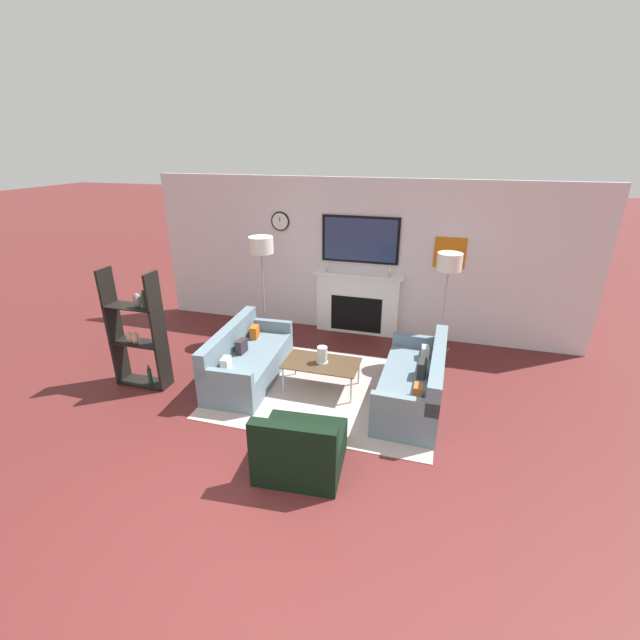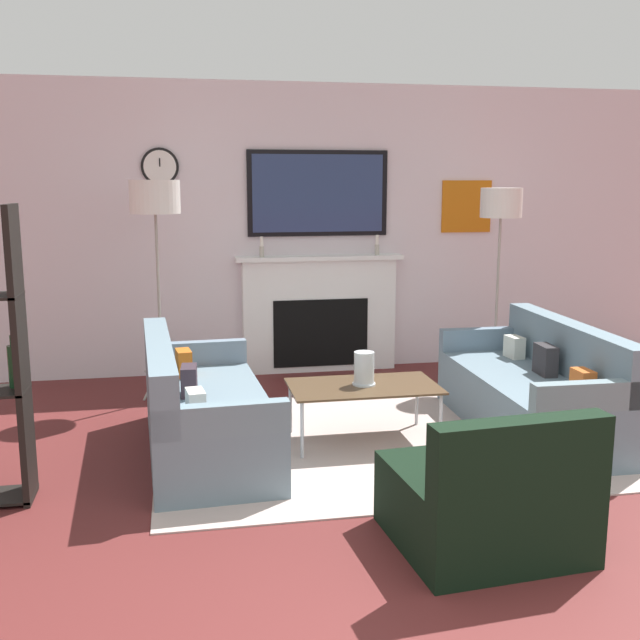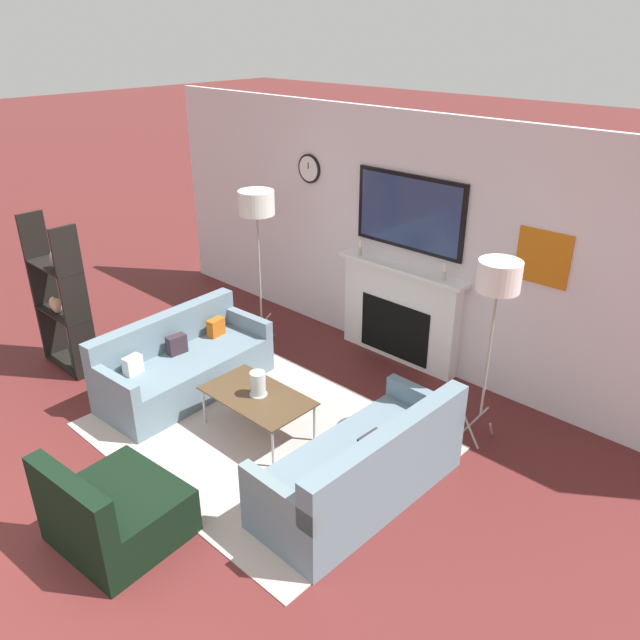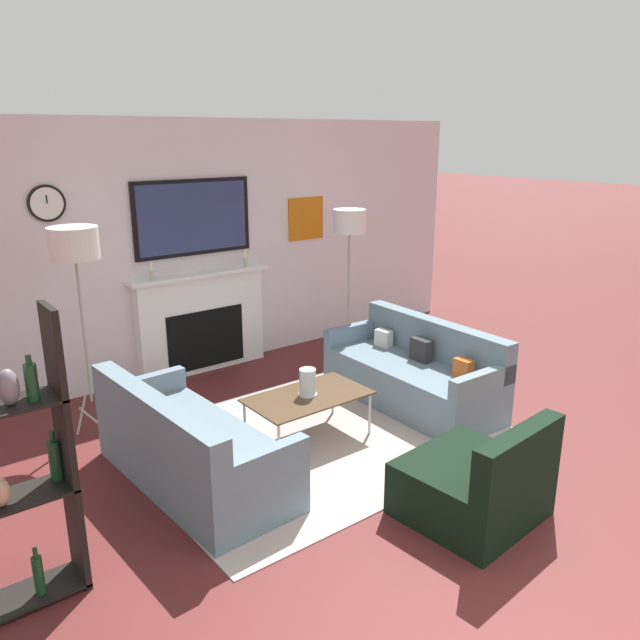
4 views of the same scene
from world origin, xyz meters
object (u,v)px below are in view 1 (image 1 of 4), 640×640
couch_right (415,384)px  floor_lamp_right (449,264)px  shelf_unit (138,332)px  armchair (300,449)px  floor_lamp_left (261,247)px  couch_left (247,361)px  hurricane_candle (322,356)px  coffee_table (322,364)px

couch_right → floor_lamp_right: floor_lamp_right is taller
shelf_unit → armchair: bearing=-21.0°
couch_right → armchair: bearing=-123.4°
floor_lamp_left → floor_lamp_right: floor_lamp_left is taller
couch_left → shelf_unit: size_ratio=1.08×
floor_lamp_right → hurricane_candle: bearing=-140.0°
floor_lamp_left → shelf_unit: floor_lamp_left is taller
couch_right → floor_lamp_right: size_ratio=1.04×
armchair → couch_right: bearing=56.6°
floor_lamp_left → floor_lamp_right: size_ratio=1.04×
floor_lamp_right → armchair: bearing=-114.4°
couch_left → armchair: size_ratio=1.96×
armchair → floor_lamp_right: size_ratio=0.53×
couch_left → floor_lamp_right: 3.27m
armchair → shelf_unit: 2.94m
shelf_unit → couch_left: bearing=22.7°
couch_left → floor_lamp_right: floor_lamp_right is taller
hurricane_candle → coffee_table: bearing=-115.2°
coffee_table → floor_lamp_right: floor_lamp_right is taller
hurricane_candle → shelf_unit: bearing=-166.5°
floor_lamp_right → shelf_unit: (-4.02, -1.89, -0.78)m
couch_left → floor_lamp_left: (-0.28, 1.33, 1.37)m
couch_right → floor_lamp_right: 1.88m
couch_left → couch_right: size_ratio=1.00×
coffee_table → floor_lamp_right: 2.36m
shelf_unit → couch_right: bearing=8.5°
floor_lamp_right → shelf_unit: 4.51m
floor_lamp_left → couch_right: bearing=-26.5°
couch_left → shelf_unit: shelf_unit is taller
floor_lamp_left → shelf_unit: bearing=-119.2°
couch_right → floor_lamp_right: bearing=78.2°
couch_right → floor_lamp_left: bearing=153.5°
couch_right → coffee_table: bearing=179.1°
couch_right → shelf_unit: 3.82m
armchair → floor_lamp_right: 3.48m
hurricane_candle → couch_left: bearing=-178.2°
floor_lamp_left → couch_left: bearing=-78.3°
coffee_table → couch_right: bearing=-0.9°
couch_right → hurricane_candle: 1.29m
floor_lamp_right → shelf_unit: size_ratio=1.04×
armchair → shelf_unit: (-2.69, 1.03, 0.56)m
couch_right → shelf_unit: shelf_unit is taller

